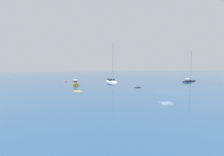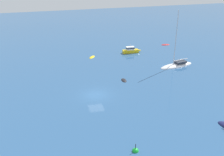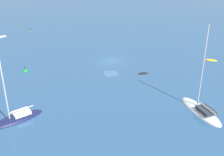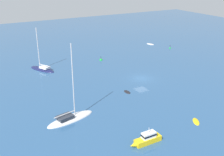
# 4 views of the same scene
# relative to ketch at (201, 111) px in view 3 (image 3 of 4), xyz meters

# --- Properties ---
(ground_plane) EXTENTS (160.00, 160.00, 0.00)m
(ground_plane) POSITION_rel_ketch_xyz_m (19.22, 8.71, -0.15)
(ground_plane) COLOR #2D5684
(ketch) EXTENTS (8.25, 3.87, 12.32)m
(ketch) POSITION_rel_ketch_xyz_m (0.00, 0.00, 0.00)
(ketch) COLOR white
(ketch) RESTS_ON ground
(tender) EXTENTS (0.94, 1.86, 0.35)m
(tender) POSITION_rel_ketch_xyz_m (12.95, 4.30, -0.15)
(tender) COLOR black
(tender) RESTS_ON ground
(rib) EXTENTS (1.96, 2.36, 0.34)m
(rib) POSITION_rel_ketch_xyz_m (16.30, -9.84, -0.15)
(rib) COLOR yellow
(rib) RESTS_ON ground
(ketch_1) EXTENTS (5.13, 7.41, 10.08)m
(ketch_1) POSITION_rel_ketch_xyz_m (2.61, 24.20, 0.02)
(ketch_1) COLOR #191E4C
(ketch_1) RESTS_ON ground
(rib_1) EXTENTS (1.91, 2.79, 0.46)m
(rib_1) POSITION_rel_ketch_xyz_m (37.93, 30.87, -0.15)
(rib_1) COLOR silver
(rib_1) RESTS_ON ground
(channel_buoy) EXTENTS (0.81, 0.81, 1.43)m
(channel_buoy) POSITION_rel_ketch_xyz_m (17.52, 24.08, -0.14)
(channel_buoy) COLOR green
(channel_buoy) RESTS_ON ground
(mooring_buoy) EXTENTS (0.57, 0.57, 1.31)m
(mooring_buoy) POSITION_rel_ketch_xyz_m (40.17, 24.32, -0.13)
(mooring_buoy) COLOR green
(mooring_buoy) RESTS_ON ground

